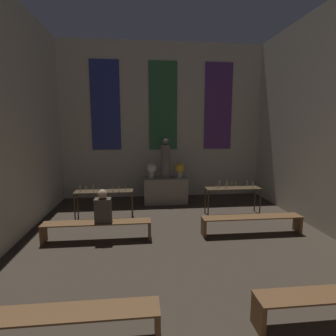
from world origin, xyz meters
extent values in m
cube|color=beige|center=(0.00, 10.88, 2.72)|extent=(7.35, 0.12, 5.43)
cube|color=navy|center=(-1.99, 10.80, 3.26)|extent=(1.00, 0.03, 3.04)
cube|color=#33723F|center=(0.00, 10.80, 3.26)|extent=(1.00, 0.03, 3.04)
cube|color=#60337F|center=(1.99, 10.80, 3.26)|extent=(1.00, 0.03, 3.04)
cube|color=gray|center=(0.00, 9.91, 0.43)|extent=(1.43, 0.62, 0.85)
cylinder|color=slate|center=(0.00, 9.91, 1.40)|extent=(0.32, 0.32, 1.10)
sphere|color=slate|center=(0.00, 9.91, 2.06)|extent=(0.22, 0.22, 0.22)
cylinder|color=beige|center=(-0.47, 9.91, 0.97)|extent=(0.16, 0.16, 0.23)
sphere|color=silver|center=(-0.47, 9.91, 1.20)|extent=(0.33, 0.33, 0.33)
cylinder|color=beige|center=(0.47, 9.91, 0.97)|extent=(0.16, 0.16, 0.23)
sphere|color=gold|center=(0.47, 9.91, 1.20)|extent=(0.33, 0.33, 0.33)
cube|color=#473823|center=(-1.83, 8.55, 0.78)|extent=(1.58, 0.42, 0.02)
cylinder|color=#473823|center=(-2.59, 8.37, 0.39)|extent=(0.04, 0.04, 0.77)
cylinder|color=#473823|center=(-1.07, 8.37, 0.39)|extent=(0.04, 0.04, 0.77)
cylinder|color=#473823|center=(-2.59, 8.73, 0.39)|extent=(0.04, 0.04, 0.77)
cylinder|color=#473823|center=(-1.07, 8.73, 0.39)|extent=(0.04, 0.04, 0.77)
cylinder|color=silver|center=(-1.59, 8.48, 0.86)|extent=(0.02, 0.02, 0.13)
sphere|color=#F9CC4C|center=(-1.59, 8.48, 0.93)|extent=(0.02, 0.02, 0.02)
cylinder|color=silver|center=(-1.95, 8.44, 0.84)|extent=(0.02, 0.02, 0.09)
sphere|color=#F9CC4C|center=(-1.95, 8.44, 0.90)|extent=(0.02, 0.02, 0.02)
cylinder|color=silver|center=(-2.13, 8.65, 0.87)|extent=(0.02, 0.02, 0.15)
sphere|color=#F9CC4C|center=(-2.13, 8.65, 0.96)|extent=(0.02, 0.02, 0.02)
cylinder|color=silver|center=(-2.30, 8.51, 0.86)|extent=(0.02, 0.02, 0.14)
sphere|color=#F9CC4C|center=(-2.30, 8.51, 0.94)|extent=(0.02, 0.02, 0.02)
cylinder|color=silver|center=(-1.41, 8.41, 0.86)|extent=(0.02, 0.02, 0.13)
sphere|color=#F9CC4C|center=(-1.41, 8.41, 0.93)|extent=(0.02, 0.02, 0.02)
cylinder|color=silver|center=(-2.45, 8.50, 0.88)|extent=(0.02, 0.02, 0.18)
sphere|color=#F9CC4C|center=(-2.45, 8.50, 0.98)|extent=(0.02, 0.02, 0.02)
cylinder|color=silver|center=(-1.24, 8.55, 0.84)|extent=(0.02, 0.02, 0.10)
sphere|color=#F9CC4C|center=(-1.24, 8.55, 0.90)|extent=(0.02, 0.02, 0.02)
cylinder|color=silver|center=(-2.46, 8.50, 0.84)|extent=(0.02, 0.02, 0.10)
sphere|color=#F9CC4C|center=(-2.46, 8.50, 0.91)|extent=(0.02, 0.02, 0.02)
cube|color=#473823|center=(1.83, 8.55, 0.78)|extent=(1.58, 0.42, 0.02)
cylinder|color=#473823|center=(1.07, 8.37, 0.39)|extent=(0.04, 0.04, 0.77)
cylinder|color=#473823|center=(2.59, 8.37, 0.39)|extent=(0.04, 0.04, 0.77)
cylinder|color=#473823|center=(1.07, 8.73, 0.39)|extent=(0.04, 0.04, 0.77)
cylinder|color=#473823|center=(2.59, 8.73, 0.39)|extent=(0.04, 0.04, 0.77)
cylinder|color=silver|center=(1.65, 8.54, 0.88)|extent=(0.02, 0.02, 0.17)
sphere|color=#F9CC4C|center=(1.65, 8.54, 0.98)|extent=(0.02, 0.02, 0.02)
cylinder|color=silver|center=(2.29, 8.65, 0.87)|extent=(0.02, 0.02, 0.16)
sphere|color=#F9CC4C|center=(2.29, 8.65, 0.96)|extent=(0.02, 0.02, 0.02)
cylinder|color=silver|center=(1.97, 8.69, 0.85)|extent=(0.02, 0.02, 0.12)
sphere|color=#F9CC4C|center=(1.97, 8.69, 0.92)|extent=(0.02, 0.02, 0.02)
cylinder|color=silver|center=(1.46, 8.65, 0.88)|extent=(0.02, 0.02, 0.17)
sphere|color=#F9CC4C|center=(1.46, 8.65, 0.97)|extent=(0.02, 0.02, 0.02)
cylinder|color=silver|center=(1.58, 8.47, 0.84)|extent=(0.02, 0.02, 0.10)
sphere|color=#F9CC4C|center=(1.58, 8.47, 0.90)|extent=(0.02, 0.02, 0.02)
cylinder|color=silver|center=(1.84, 8.67, 0.85)|extent=(0.02, 0.02, 0.12)
sphere|color=#F9CC4C|center=(1.84, 8.67, 0.92)|extent=(0.02, 0.02, 0.02)
cylinder|color=silver|center=(2.36, 8.41, 0.87)|extent=(0.02, 0.02, 0.17)
sphere|color=#F9CC4C|center=(2.36, 8.41, 0.97)|extent=(0.02, 0.02, 0.02)
cylinder|color=silver|center=(1.35, 8.51, 0.84)|extent=(0.02, 0.02, 0.09)
sphere|color=#F9CC4C|center=(1.35, 8.51, 0.89)|extent=(0.02, 0.02, 0.02)
cube|color=brown|center=(-1.80, 4.21, 0.42)|extent=(2.39, 0.36, 0.03)
cube|color=brown|center=(-0.63, 4.21, 0.20)|extent=(0.06, 0.32, 0.41)
cube|color=brown|center=(0.63, 4.21, 0.20)|extent=(0.06, 0.32, 0.41)
cube|color=brown|center=(-1.80, 7.11, 0.42)|extent=(2.39, 0.36, 0.03)
cube|color=brown|center=(-2.96, 7.11, 0.20)|extent=(0.06, 0.32, 0.41)
cube|color=brown|center=(-0.63, 7.11, 0.20)|extent=(0.06, 0.32, 0.41)
cube|color=brown|center=(1.80, 7.11, 0.42)|extent=(2.39, 0.36, 0.03)
cube|color=brown|center=(0.63, 7.11, 0.20)|extent=(0.06, 0.32, 0.41)
cube|color=brown|center=(2.96, 7.11, 0.20)|extent=(0.06, 0.32, 0.41)
cube|color=#4C4238|center=(-1.66, 7.11, 0.70)|extent=(0.36, 0.24, 0.53)
sphere|color=tan|center=(-1.66, 7.11, 1.07)|extent=(0.21, 0.21, 0.21)
camera|label=1|loc=(-0.79, 1.40, 2.53)|focal=28.00mm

